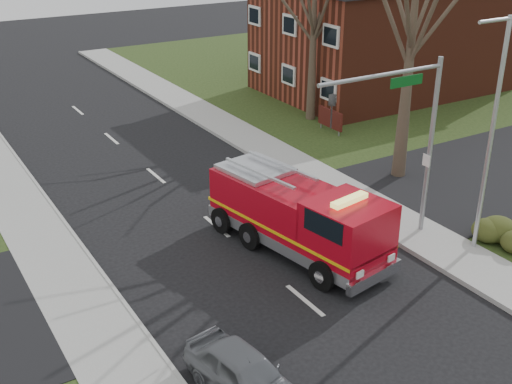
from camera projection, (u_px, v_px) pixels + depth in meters
ground at (305, 301)px, 20.50m from camera, size 120.00×120.00×0.00m
sidewalk_right at (444, 249)px, 23.40m from camera, size 2.40×80.00×0.15m
sidewalk_left at (120, 365)px, 17.53m from camera, size 2.40×80.00×0.15m
brick_building at (385, 35)px, 41.99m from camera, size 15.40×10.40×7.25m
health_center_sign at (330, 119)px, 34.83m from camera, size 0.12×2.00×1.40m
bare_tree_near at (414, 13)px, 26.60m from camera, size 6.00×6.00×12.00m
bare_tree_far at (314, 6)px, 34.70m from camera, size 5.25×5.25×10.50m
traffic_signal_mast at (407, 121)px, 22.19m from camera, size 5.29×0.18×6.80m
streetlight_pole at (491, 132)px, 21.61m from camera, size 1.48×0.16×8.40m
fire_engine at (299, 218)px, 22.93m from camera, size 3.77×7.54×2.91m
parked_car_maroon at (245, 375)px, 16.31m from camera, size 2.15×4.02×1.30m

